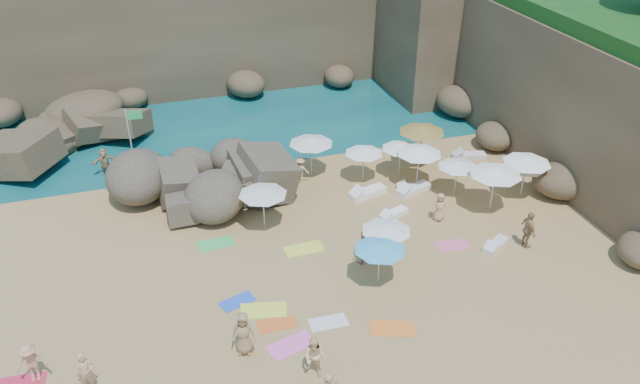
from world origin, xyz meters
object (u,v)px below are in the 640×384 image
object	(u,v)px
rock_outcrop	(204,194)
person_stand_3	(528,230)
flag_pole	(133,137)
parasol_2	(311,140)
person_stand_1	(363,247)
person_stand_5	(105,161)
parasol_1	(364,151)
parasol_0	(263,191)
lounger_0	(394,214)
person_stand_4	(440,207)
person_stand_0	(86,372)
person_stand_2	(301,170)

from	to	relation	value
rock_outcrop	person_stand_3	bearing A→B (deg)	-34.05
flag_pole	parasol_2	distance (m)	9.45
person_stand_1	person_stand_5	size ratio (longest dim) A/B	1.06
parasol_1	person_stand_1	bearing A→B (deg)	-111.21
rock_outcrop	parasol_0	xyz separation A→B (m)	(2.40, -3.97, 2.05)
flag_pole	lounger_0	xyz separation A→B (m)	(11.95, -7.27, -2.66)
lounger_0	person_stand_5	world-z (taller)	person_stand_5
rock_outcrop	person_stand_4	size ratio (longest dim) A/B	4.57
flag_pole	parasol_1	world-z (taller)	flag_pole
parasol_2	person_stand_4	bearing A→B (deg)	-53.56
parasol_1	person_stand_3	bearing A→B (deg)	-58.37
rock_outcrop	person_stand_4	bearing A→B (deg)	-29.09
parasol_2	person_stand_5	xyz separation A→B (m)	(-10.96, 3.59, -1.35)
person_stand_4	parasol_0	bearing A→B (deg)	-174.31
parasol_0	parasol_1	world-z (taller)	parasol_0
rock_outcrop	person_stand_1	distance (m)	10.04
person_stand_0	person_stand_3	xyz separation A→B (m)	(19.40, 2.76, 0.10)
parasol_1	person_stand_1	xyz separation A→B (m)	(-2.69, -6.94, -1.00)
lounger_0	person_stand_4	xyz separation A→B (m)	(1.95, -1.04, 0.64)
parasol_1	parasol_2	size ratio (longest dim) A/B	0.86
person_stand_2	person_stand_4	world-z (taller)	person_stand_4
parasol_1	person_stand_0	world-z (taller)	parasol_1
parasol_0	person_stand_1	size ratio (longest dim) A/B	1.44
flag_pole	person_stand_1	xyz separation A→B (m)	(9.07, -10.35, -1.96)
flag_pole	parasol_2	size ratio (longest dim) A/B	1.78
rock_outcrop	lounger_0	distance (m)	10.12
person_stand_3	person_stand_5	size ratio (longest dim) A/B	1.21
lounger_0	person_stand_3	xyz separation A→B (m)	(4.82, -4.26, 0.81)
parasol_1	person_stand_4	world-z (taller)	parasol_1
flag_pole	parasol_2	xyz separation A→B (m)	(9.22, -1.97, -0.66)
flag_pole	parasol_1	bearing A→B (deg)	-16.17
parasol_1	parasol_2	bearing A→B (deg)	150.47
person_stand_3	rock_outcrop	bearing A→B (deg)	61.49
parasol_2	lounger_0	xyz separation A→B (m)	(2.73, -5.30, -2.00)
parasol_0	person_stand_1	world-z (taller)	parasol_0
rock_outcrop	person_stand_3	distance (m)	16.49
person_stand_4	person_stand_5	bearing A→B (deg)	166.86
rock_outcrop	parasol_0	distance (m)	5.07
parasol_2	person_stand_4	xyz separation A→B (m)	(4.68, -6.34, -1.36)
parasol_2	person_stand_2	size ratio (longest dim) A/B	1.64
person_stand_1	person_stand_4	world-z (taller)	person_stand_1
parasol_1	rock_outcrop	bearing A→B (deg)	172.75
flag_pole	parasol_0	xyz separation A→B (m)	(5.52, -6.29, -0.74)
lounger_0	person_stand_5	distance (m)	16.33
parasol_1	person_stand_3	world-z (taller)	parasol_1
lounger_0	parasol_1	bearing A→B (deg)	70.92
person_stand_1	person_stand_4	bearing A→B (deg)	-163.20
lounger_0	person_stand_0	world-z (taller)	person_stand_0
person_stand_3	person_stand_1	bearing A→B (deg)	86.82
parasol_2	lounger_0	bearing A→B (deg)	-62.77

